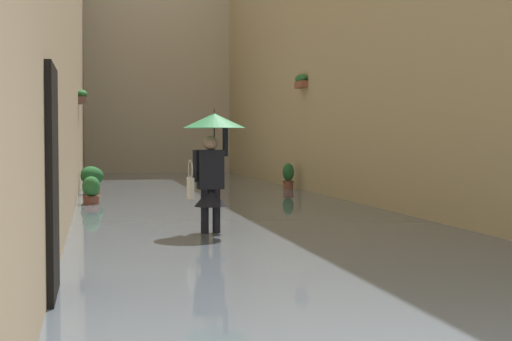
{
  "coord_description": "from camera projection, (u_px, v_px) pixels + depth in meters",
  "views": [
    {
      "loc": [
        2.63,
        3.54,
        1.54
      ],
      "look_at": [
        0.37,
        -6.89,
        1.09
      ],
      "focal_mm": 52.43,
      "sensor_mm": 36.0,
      "label": 1
    }
  ],
  "objects": [
    {
      "name": "person_wading",
      "position": [
        212.0,
        151.0,
        11.21
      ],
      "size": [
        0.95,
        0.95,
        2.0
      ],
      "color": "black",
      "rests_on": "ground_plane"
    },
    {
      "name": "building_facade_far",
      "position": [
        156.0,
        55.0,
        32.04
      ],
      "size": [
        9.67,
        1.8,
        10.28
      ],
      "primitive_type": "cube",
      "color": "beige",
      "rests_on": "ground_plane"
    },
    {
      "name": "flood_water",
      "position": [
        208.0,
        201.0,
        17.73
      ],
      "size": [
        6.87,
        33.95,
        0.12
      ],
      "primitive_type": "cube",
      "color": "slate",
      "rests_on": "ground_plane"
    },
    {
      "name": "potted_plant_near_right",
      "position": [
        91.0,
        179.0,
        20.75
      ],
      "size": [
        0.53,
        0.53,
        0.78
      ],
      "color": "#9E563D",
      "rests_on": "ground_plane"
    },
    {
      "name": "potted_plant_far_right",
      "position": [
        92.0,
        180.0,
        19.11
      ],
      "size": [
        0.58,
        0.58,
        0.82
      ],
      "color": "brown",
      "rests_on": "ground_plane"
    },
    {
      "name": "potted_plant_near_left",
      "position": [
        288.0,
        178.0,
        21.04
      ],
      "size": [
        0.32,
        0.32,
        0.86
      ],
      "color": "brown",
      "rests_on": "ground_plane"
    },
    {
      "name": "building_facade_left",
      "position": [
        366.0,
        7.0,
        18.35
      ],
      "size": [
        2.04,
        31.95,
        9.57
      ],
      "color": "tan",
      "rests_on": "ground_plane"
    },
    {
      "name": "ground_plane",
      "position": [
        208.0,
        204.0,
        17.73
      ],
      "size": [
        69.89,
        69.89,
        0.0
      ],
      "primitive_type": "plane",
      "color": "gray"
    },
    {
      "name": "potted_plant_mid_right",
      "position": [
        91.0,
        192.0,
        16.24
      ],
      "size": [
        0.39,
        0.39,
        0.73
      ],
      "color": "brown",
      "rests_on": "ground_plane"
    }
  ]
}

